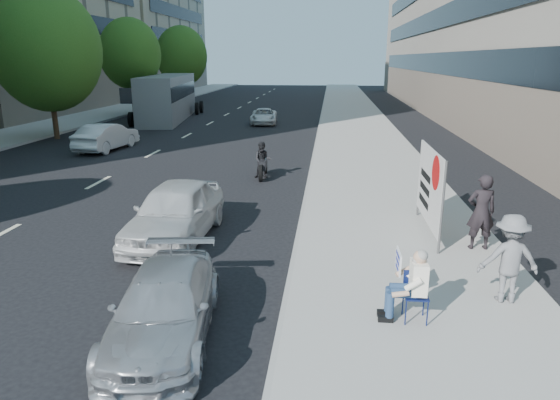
# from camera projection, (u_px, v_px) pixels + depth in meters

# --- Properties ---
(ground) EXTENTS (160.00, 160.00, 0.00)m
(ground) POSITION_uv_depth(u_px,v_px,m) (222.00, 279.00, 10.64)
(ground) COLOR black
(ground) RESTS_ON ground
(near_sidewalk) EXTENTS (5.00, 120.00, 0.15)m
(near_sidewalk) POSITION_uv_depth(u_px,v_px,m) (361.00, 137.00, 29.38)
(near_sidewalk) COLOR #A29F98
(near_sidewalk) RESTS_ON ground
(far_sidewalk) EXTENTS (4.50, 120.00, 0.15)m
(far_sidewalk) POSITION_uv_depth(u_px,v_px,m) (28.00, 132.00, 31.38)
(far_sidewalk) COLOR #A29F98
(far_sidewalk) RESTS_ON ground
(tree_far_c) EXTENTS (6.00, 6.00, 8.47)m
(tree_far_c) POSITION_uv_depth(u_px,v_px,m) (46.00, 49.00, 27.82)
(tree_far_c) COLOR #382616
(tree_far_c) RESTS_ON ground
(tree_far_d) EXTENTS (4.80, 4.80, 7.65)m
(tree_far_d) POSITION_uv_depth(u_px,v_px,m) (130.00, 54.00, 39.34)
(tree_far_d) COLOR #382616
(tree_far_d) RESTS_ON ground
(tree_far_e) EXTENTS (5.40, 5.40, 7.89)m
(tree_far_e) POSITION_uv_depth(u_px,v_px,m) (181.00, 56.00, 52.77)
(tree_far_e) COLOR #382616
(tree_far_e) RESTS_ON ground
(seated_protester) EXTENTS (0.83, 1.12, 1.31)m
(seated_protester) POSITION_uv_depth(u_px,v_px,m) (410.00, 281.00, 8.53)
(seated_protester) COLOR navy
(seated_protester) RESTS_ON near_sidewalk
(jogger) EXTENTS (1.10, 0.65, 1.69)m
(jogger) POSITION_uv_depth(u_px,v_px,m) (509.00, 258.00, 9.17)
(jogger) COLOR slate
(jogger) RESTS_ON near_sidewalk
(pedestrian_woman) EXTENTS (0.69, 0.48, 1.82)m
(pedestrian_woman) POSITION_uv_depth(u_px,v_px,m) (481.00, 212.00, 11.72)
(pedestrian_woman) COLOR black
(pedestrian_woman) RESTS_ON near_sidewalk
(protest_banner) EXTENTS (0.08, 3.06, 2.20)m
(protest_banner) POSITION_uv_depth(u_px,v_px,m) (430.00, 186.00, 12.73)
(protest_banner) COLOR #4C4C4C
(protest_banner) RESTS_ON near_sidewalk
(parked_sedan) EXTENTS (2.07, 4.07, 1.13)m
(parked_sedan) POSITION_uv_depth(u_px,v_px,m) (164.00, 307.00, 8.28)
(parked_sedan) COLOR #A7A9AE
(parked_sedan) RESTS_ON ground
(white_sedan_near) EXTENTS (1.88, 4.43, 1.49)m
(white_sedan_near) POSITION_uv_depth(u_px,v_px,m) (175.00, 211.00, 12.82)
(white_sedan_near) COLOR silver
(white_sedan_near) RESTS_ON ground
(white_sedan_mid) EXTENTS (1.94, 4.31, 1.37)m
(white_sedan_mid) POSITION_uv_depth(u_px,v_px,m) (107.00, 137.00, 25.48)
(white_sedan_mid) COLOR silver
(white_sedan_mid) RESTS_ON ground
(white_sedan_far) EXTENTS (2.14, 4.05, 1.09)m
(white_sedan_far) POSITION_uv_depth(u_px,v_px,m) (264.00, 116.00, 35.71)
(white_sedan_far) COLOR silver
(white_sedan_far) RESTS_ON ground
(motorcycle) EXTENTS (0.73, 2.05, 1.42)m
(motorcycle) POSITION_uv_depth(u_px,v_px,m) (263.00, 162.00, 19.52)
(motorcycle) COLOR black
(motorcycle) RESTS_ON ground
(bus) EXTENTS (4.19, 12.33, 3.30)m
(bus) POSITION_uv_depth(u_px,v_px,m) (168.00, 98.00, 38.15)
(bus) COLOR slate
(bus) RESTS_ON ground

